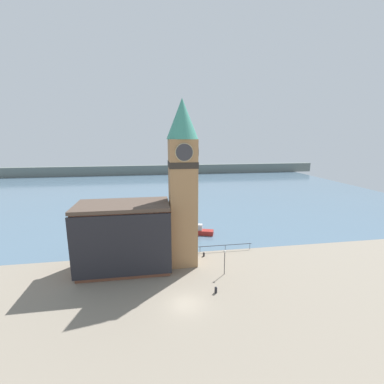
{
  "coord_description": "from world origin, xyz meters",
  "views": [
    {
      "loc": [
        -3.55,
        -27.17,
        19.57
      ],
      "look_at": [
        2.02,
        7.95,
        12.06
      ],
      "focal_mm": 24.0,
      "sensor_mm": 36.0,
      "label": 1
    }
  ],
  "objects_px": {
    "mooring_bollard_near": "(204,254)",
    "mooring_bollard_far": "(216,290)",
    "lamp_post": "(225,258)",
    "clock_tower": "(183,180)",
    "boat_near": "(200,231)",
    "pier_building": "(124,237)"
  },
  "relations": [
    {
      "from": "pier_building",
      "to": "clock_tower",
      "type": "bearing_deg",
      "value": 3.51
    },
    {
      "from": "clock_tower",
      "to": "lamp_post",
      "type": "height_order",
      "value": "clock_tower"
    },
    {
      "from": "boat_near",
      "to": "mooring_bollard_far",
      "type": "distance_m",
      "value": 20.65
    },
    {
      "from": "pier_building",
      "to": "mooring_bollard_far",
      "type": "xyz_separation_m",
      "value": [
        12.05,
        -8.39,
        -4.66
      ]
    },
    {
      "from": "pier_building",
      "to": "mooring_bollard_far",
      "type": "distance_m",
      "value": 15.41
    },
    {
      "from": "lamp_post",
      "to": "mooring_bollard_far",
      "type": "bearing_deg",
      "value": -118.72
    },
    {
      "from": "clock_tower",
      "to": "boat_near",
      "type": "relative_size",
      "value": 4.75
    },
    {
      "from": "pier_building",
      "to": "boat_near",
      "type": "xyz_separation_m",
      "value": [
        13.86,
        12.18,
        -4.35
      ]
    },
    {
      "from": "mooring_bollard_far",
      "to": "lamp_post",
      "type": "xyz_separation_m",
      "value": [
        2.36,
        4.31,
        2.18
      ]
    },
    {
      "from": "boat_near",
      "to": "mooring_bollard_near",
      "type": "xyz_separation_m",
      "value": [
        -1.24,
        -10.09,
        -0.39
      ]
    },
    {
      "from": "clock_tower",
      "to": "mooring_bollard_near",
      "type": "bearing_deg",
      "value": 22.76
    },
    {
      "from": "mooring_bollard_far",
      "to": "lamp_post",
      "type": "relative_size",
      "value": 0.23
    },
    {
      "from": "boat_near",
      "to": "lamp_post",
      "type": "height_order",
      "value": "lamp_post"
    },
    {
      "from": "pier_building",
      "to": "mooring_bollard_near",
      "type": "xyz_separation_m",
      "value": [
        12.62,
        2.09,
        -4.74
      ]
    },
    {
      "from": "mooring_bollard_far",
      "to": "clock_tower",
      "type": "bearing_deg",
      "value": 109.16
    },
    {
      "from": "clock_tower",
      "to": "mooring_bollard_far",
      "type": "height_order",
      "value": "clock_tower"
    },
    {
      "from": "mooring_bollard_far",
      "to": "lamp_post",
      "type": "height_order",
      "value": "lamp_post"
    },
    {
      "from": "clock_tower",
      "to": "boat_near",
      "type": "distance_m",
      "value": 17.82
    },
    {
      "from": "mooring_bollard_near",
      "to": "mooring_bollard_far",
      "type": "height_order",
      "value": "mooring_bollard_far"
    },
    {
      "from": "pier_building",
      "to": "mooring_bollard_far",
      "type": "relative_size",
      "value": 15.96
    },
    {
      "from": "mooring_bollard_far",
      "to": "mooring_bollard_near",
      "type": "bearing_deg",
      "value": 86.89
    },
    {
      "from": "boat_near",
      "to": "pier_building",
      "type": "bearing_deg",
      "value": -119.92
    }
  ]
}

